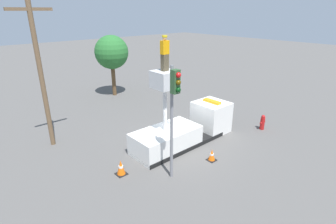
{
  "coord_description": "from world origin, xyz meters",
  "views": [
    {
      "loc": [
        -9.59,
        -10.0,
        7.47
      ],
      "look_at": [
        -1.75,
        -1.06,
        2.83
      ],
      "focal_mm": 28.0,
      "sensor_mm": 36.0,
      "label": 1
    }
  ],
  "objects": [
    {
      "name": "utility_pole",
      "position": [
        -5.59,
        4.97,
        4.38
      ],
      "size": [
        2.2,
        0.26,
        8.12
      ],
      "color": "brown",
      "rests_on": "ground"
    },
    {
      "name": "tree_left_bg",
      "position": [
        2.22,
        11.09,
        3.94
      ],
      "size": [
        2.99,
        2.99,
        5.47
      ],
      "color": "brown",
      "rests_on": "ground"
    },
    {
      "name": "fire_hydrant",
      "position": [
        5.69,
        -2.14,
        0.5
      ],
      "size": [
        0.53,
        0.29,
        1.02
      ],
      "color": "red",
      "rests_on": "ground"
    },
    {
      "name": "traffic_light_pole",
      "position": [
        -2.46,
        -2.26,
        3.81
      ],
      "size": [
        0.34,
        0.57,
        5.38
      ],
      "color": "gray",
      "rests_on": "ground"
    },
    {
      "name": "bucket_truck",
      "position": [
        0.54,
        0.0,
        0.9
      ],
      "size": [
        6.82,
        2.07,
        4.59
      ],
      "color": "black",
      "rests_on": "ground"
    },
    {
      "name": "ground_plane",
      "position": [
        0.0,
        0.0,
        0.0
      ],
      "size": [
        120.0,
        120.0,
        0.0
      ],
      "primitive_type": "plane",
      "color": "#565451"
    },
    {
      "name": "traffic_cone_curbside",
      "position": [
        0.12,
        -2.45,
        0.3
      ],
      "size": [
        0.45,
        0.45,
        0.64
      ],
      "color": "black",
      "rests_on": "ground"
    },
    {
      "name": "worker",
      "position": [
        -1.03,
        0.0,
        5.47
      ],
      "size": [
        0.4,
        0.26,
        1.75
      ],
      "color": "brown",
      "rests_on": "bucket_truck"
    },
    {
      "name": "traffic_cone_rear",
      "position": [
        -4.17,
        -0.37,
        0.36
      ],
      "size": [
        0.51,
        0.51,
        0.76
      ],
      "color": "black",
      "rests_on": "ground"
    }
  ]
}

